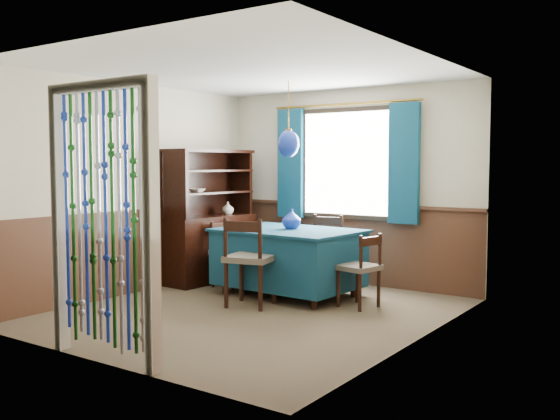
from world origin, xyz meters
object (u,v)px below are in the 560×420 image
Objects in this scene: chair_left at (229,252)px; bowl_shelf at (197,190)px; vase_table at (291,220)px; sideboard at (210,236)px; pendant_lamp at (288,143)px; chair_far at (323,249)px; chair_near at (249,259)px; vase_sideboard at (228,207)px; chair_right at (361,268)px; dining_table at (288,257)px.

chair_left is 3.79× the size of bowl_shelf.
chair_left is at bearing -177.25° from vase_table.
pendant_lamp is at bearing -3.27° from sideboard.
bowl_shelf is at bearing 25.16° from chair_far.
vase_sideboard is at bearing 123.83° from chair_near.
pendant_lamp is at bearing 87.91° from chair_left.
sideboard is 1.40m from vase_table.
chair_far is 1.17m from chair_right.
dining_table is 7.74× the size of bowl_shelf.
vase_table reaches higher than chair_far.
vase_table is at bearing 8.91° from bowl_shelf.
chair_left is at bearing 22.67° from bowl_shelf.
chair_near is at bearing -91.53° from vase_table.
vase_table reaches higher than chair_left.
chair_far is (0.10, 1.38, -0.04)m from chair_near.
chair_left is (-0.92, 0.01, -0.01)m from dining_table.
pendant_lamp is at bearing 97.43° from chair_right.
vase_sideboard is at bearing -140.50° from chair_left.
chair_right is at bearing 19.54° from chair_near.
bowl_shelf reaches higher than chair_right.
chair_left is at bearing 127.10° from chair_near.
chair_right is 2.37m from sideboard.
bowl_shelf is 0.66m from vase_sideboard.
chair_right is at bearing 136.58° from chair_far.
chair_left is at bearing -177.57° from dining_table.
chair_near is 1.08× the size of chair_far.
sideboard is at bearing 101.11° from bowl_shelf.
vase_sideboard is (-1.28, 1.19, 0.44)m from chair_near.
sideboard is 9.26× the size of vase_sideboard.
sideboard is (-1.36, 0.16, 0.15)m from dining_table.
chair_far is at bearing 121.30° from chair_left.
pendant_lamp reaches higher than chair_left.
sideboard is at bearing 173.28° from pendant_lamp.
chair_left is at bearing -14.71° from sideboard.
dining_table is 1.87× the size of chair_far.
pendant_lamp reaches higher than vase_sideboard.
vase_sideboard reaches higher than chair_near.
chair_far reaches higher than chair_left.
dining_table is at bearing -19.53° from vase_sideboard.
dining_table is 1.51m from bowl_shelf.
dining_table is at bearing 97.43° from chair_right.
chair_near reaches higher than dining_table.
bowl_shelf is (-1.31, -0.20, 0.32)m from vase_table.
chair_far is at bearing 22.21° from sideboard.
sideboard reaches higher than vase_table.
vase_table is (-0.99, 0.14, 0.46)m from chair_right.
bowl_shelf is at bearing 142.22° from chair_near.
bowl_shelf reaches higher than vase_sideboard.
chair_right is 2.42m from bowl_shelf.
vase_table is (0.02, 0.79, 0.37)m from chair_near.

